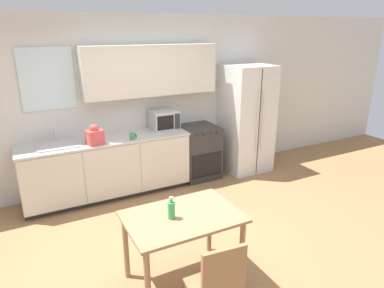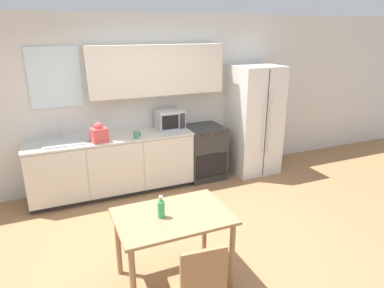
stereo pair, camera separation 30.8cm
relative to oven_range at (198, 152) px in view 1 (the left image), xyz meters
name	(u,v)px [view 1 (the left image)]	position (x,y,z in m)	size (l,w,h in m)	color
ground_plane	(181,242)	(-1.12, -1.65, -0.45)	(12.00, 12.00, 0.00)	#9E7047
wall_back	(130,96)	(-1.05, 0.31, 1.01)	(12.00, 0.38, 2.70)	silver
kitchen_counter	(108,167)	(-1.56, 0.00, 0.01)	(2.49, 0.65, 0.91)	#333333
oven_range	(198,152)	(0.00, 0.00, 0.00)	(0.63, 0.65, 0.90)	#2D2D2D
refrigerator	(246,119)	(0.94, -0.06, 0.49)	(0.79, 0.80, 1.89)	silver
kitchen_sink	(58,144)	(-2.23, 0.01, 0.48)	(0.58, 0.45, 0.23)	#B7BABC
microwave	(164,120)	(-0.58, 0.10, 0.62)	(0.43, 0.38, 0.31)	#B7BABC
coffee_mug	(133,136)	(-1.21, -0.21, 0.52)	(0.11, 0.08, 0.10)	#3F8C66
grocery_bag_0	(95,136)	(-1.75, -0.18, 0.59)	(0.25, 0.22, 0.29)	#D14C4C
dining_table	(183,226)	(-1.39, -2.27, 0.19)	(1.10, 0.75, 0.76)	#997551
dining_chair_near	(218,285)	(-1.44, -3.02, 0.08)	(0.44, 0.44, 0.93)	#997047
drink_bottle	(171,210)	(-1.51, -2.27, 0.40)	(0.07, 0.07, 0.22)	#3FB259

